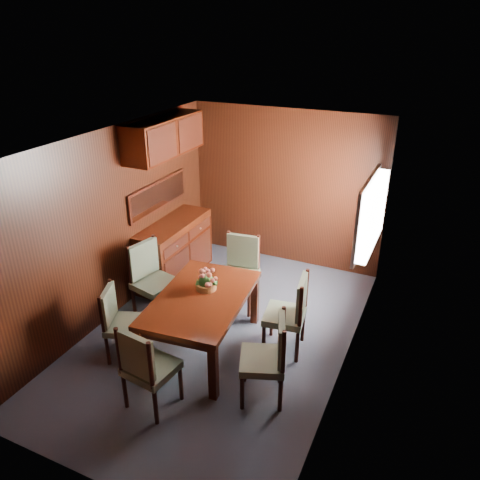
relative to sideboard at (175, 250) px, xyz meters
The scene contains 11 objects.
ground 1.66m from the sideboard, 38.66° to the right, with size 4.50×4.50×0.00m, color #3D4354.
room_shell 1.78m from the sideboard, 30.23° to the right, with size 3.06×4.52×2.41m.
sideboard is the anchor object (origin of this frame).
dining_table 1.77m from the sideboard, 48.08° to the right, with size 1.10×1.62×0.72m.
chair_left_near 1.84m from the sideboard, 78.05° to the right, with size 0.53×0.54×0.89m.
chair_left_far 0.99m from the sideboard, 76.06° to the right, with size 0.57×0.58×1.03m.
chair_right_near 2.76m from the sideboard, 38.37° to the right, with size 0.57×0.58×0.96m.
chair_right_far 2.30m from the sideboard, 23.17° to the right, with size 0.51×0.53×0.98m.
chair_head 2.63m from the sideboard, 64.32° to the right, with size 0.51×0.50×0.97m.
chair_foot 1.20m from the sideboard, 11.82° to the right, with size 0.52×0.50×1.00m.
flower_centerpiece 1.67m from the sideboard, 44.81° to the right, with size 0.26×0.26×0.26m.
Camera 1 is at (2.18, -4.20, 3.54)m, focal length 35.00 mm.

